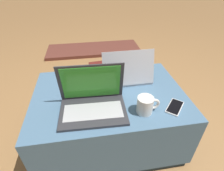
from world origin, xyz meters
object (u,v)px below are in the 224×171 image
Objects in this scene: laptop_far at (126,74)px; coffee_mug at (146,105)px; backpack at (109,83)px; laptop_near at (93,101)px; cell_phone at (175,107)px.

laptop_far reaches higher than coffee_mug.
backpack is (-0.08, 0.33, -0.29)m from laptop_far.
backpack is 0.74m from coffee_mug.
coffee_mug is (0.29, -0.07, -0.00)m from laptop_near.
laptop_near is at bearing 165.69° from coffee_mug.
coffee_mug is at bearing -12.27° from laptop_near.
laptop_far is 2.63× the size of coffee_mug.
laptop_near is at bearing 67.56° from backpack.
laptop_far is 0.73× the size of backpack.
backpack is at bearing 75.56° from laptop_near.
coffee_mug is (-0.18, -0.00, 0.05)m from cell_phone.
coffee_mug is at bearing 42.83° from cell_phone.
laptop_near reaches higher than cell_phone.
laptop_near is 0.37m from laptop_far.
laptop_far is at bearing 95.66° from coffee_mug.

